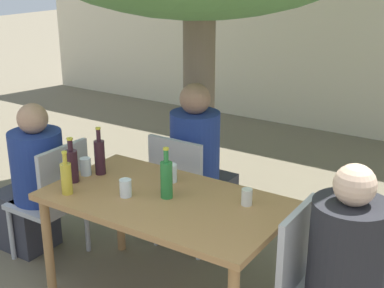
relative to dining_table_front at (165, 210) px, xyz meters
The scene contains 15 objects.
cafe_building_wall 4.06m from the dining_table_front, 90.00° to the left, with size 10.00×0.08×2.80m.
dining_table_front is the anchor object (origin of this frame).
patio_chair_0 0.97m from the dining_table_front, behind, with size 0.44×0.44×0.89m.
patio_chair_1 0.97m from the dining_table_front, ahead, with size 0.44×0.44×0.89m.
patio_chair_2 0.72m from the dining_table_front, 114.38° to the left, with size 0.44×0.44×0.89m.
person_seated_0 1.20m from the dining_table_front, behind, with size 0.59×0.37×1.15m.
person_seated_2 0.92m from the dining_table_front, 108.51° to the left, with size 0.37×0.58×1.24m.
oil_cruet_0 0.62m from the dining_table_front, 152.74° to the right, with size 0.07×0.07×0.27m.
wine_bottle_1 0.67m from the dining_table_front, 169.11° to the right, with size 0.08×0.08×0.29m.
wine_bottle_2 0.61m from the dining_table_front, behind, with size 0.07×0.07×0.32m.
green_bottle_3 0.21m from the dining_table_front, 52.07° to the left, with size 0.07×0.07×0.31m.
drinking_glass_0 0.28m from the dining_table_front, 115.47° to the left, with size 0.07×0.07×0.12m.
drinking_glass_1 0.27m from the dining_table_front, 151.93° to the right, with size 0.07×0.07×0.11m.
drinking_glass_2 0.66m from the dining_table_front, behind, with size 0.07×0.07×0.12m.
drinking_glass_3 0.51m from the dining_table_front, 21.61° to the left, with size 0.06×0.06×0.10m.
Camera 1 is at (1.71, -2.34, 2.10)m, focal length 50.00 mm.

